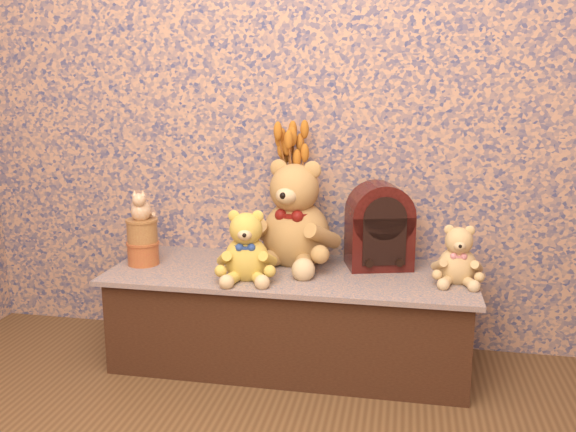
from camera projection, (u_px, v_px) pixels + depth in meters
name	position (u px, v px, depth m)	size (l,w,h in m)	color
display_shelf	(290.00, 317.00, 2.53)	(1.47, 0.56, 0.40)	#395276
teddy_large	(296.00, 208.00, 2.55)	(0.38, 0.45, 0.47)	#B17644
teddy_medium	(246.00, 242.00, 2.37)	(0.23, 0.28, 0.29)	#BA9034
teddy_small	(458.00, 252.00, 2.33)	(0.19, 0.23, 0.24)	tan
cathedral_radio	(379.00, 225.00, 2.51)	(0.26, 0.18, 0.35)	#350C09
ceramic_vase	(290.00, 236.00, 2.63)	(0.13, 0.13, 0.21)	tan
dried_stalks	(290.00, 159.00, 2.56)	(0.24, 0.24, 0.45)	#B9661D
biscuit_tin_lower	(143.00, 253.00, 2.58)	(0.13, 0.13, 0.09)	#C6823A
biscuit_tin_upper	(142.00, 231.00, 2.55)	(0.13, 0.13, 0.10)	tan
cat_figurine	(141.00, 204.00, 2.53)	(0.10, 0.11, 0.13)	silver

